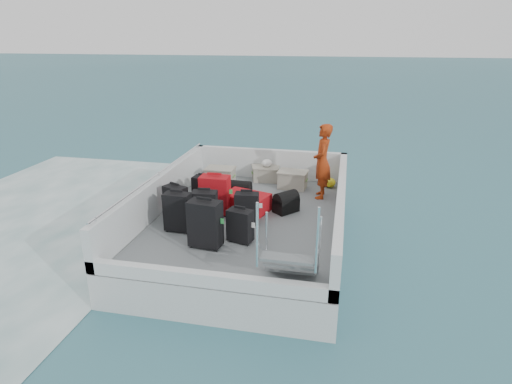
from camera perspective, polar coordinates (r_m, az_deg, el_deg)
ground at (r=8.40m, az=-1.24°, el=-7.19°), size 160.00×160.00×0.00m
wake_foam at (r=10.50m, az=-27.74°, el=-3.86°), size 10.00×10.00×0.00m
ferry_hull at (r=8.27m, az=-1.25°, el=-5.34°), size 3.60×5.00×0.60m
deck at (r=8.14m, az=-1.27°, el=-3.37°), size 3.30×4.70×0.02m
deck_fittings at (r=7.64m, az=0.69°, el=-1.91°), size 3.60×5.00×0.90m
suitcase_0 at (r=7.56m, az=-10.39°, el=-2.68°), size 0.46×0.27×0.70m
suitcase_1 at (r=8.06m, az=-10.64°, el=-1.42°), size 0.49×0.40×0.64m
suitcase_2 at (r=8.61m, az=-6.95°, el=0.08°), size 0.45×0.30×0.61m
suitcase_3 at (r=6.92m, az=-6.78°, el=-4.30°), size 0.55×0.37×0.79m
suitcase_4 at (r=7.70m, az=-6.83°, el=-2.23°), size 0.47×0.31×0.65m
suitcase_5 at (r=8.18m, az=-5.48°, el=-0.42°), size 0.55×0.33×0.75m
suitcase_6 at (r=7.08m, az=-2.12°, el=-4.56°), size 0.45×0.34×0.57m
suitcase_7 at (r=7.73m, az=-1.24°, el=-2.23°), size 0.45×0.28×0.59m
suitcase_8 at (r=8.36m, az=-1.34°, el=-1.39°), size 0.99×0.80×0.34m
duffel_0 at (r=9.28m, az=-6.46°, el=0.65°), size 0.53×0.31×0.32m
duffel_1 at (r=8.91m, az=-2.11°, el=-0.08°), size 0.46×0.32×0.32m
duffel_2 at (r=8.32m, az=4.02°, el=-1.61°), size 0.53×0.54×0.32m
crate_0 at (r=9.86m, az=-4.76°, el=2.05°), size 0.62×0.44×0.37m
crate_1 at (r=10.11m, az=1.13°, el=2.46°), size 0.63×0.52×0.33m
crate_2 at (r=10.07m, az=1.46°, el=2.35°), size 0.55×0.40×0.32m
crate_3 at (r=9.63m, az=4.91°, el=1.57°), size 0.64×0.47×0.36m
yellow_bag at (r=9.81m, az=9.75°, el=1.27°), size 0.28×0.26×0.22m
white_bag at (r=10.00m, az=1.47°, el=3.71°), size 0.24×0.24×0.18m
passenger at (r=8.98m, az=8.83°, el=4.04°), size 0.41×0.60×1.57m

